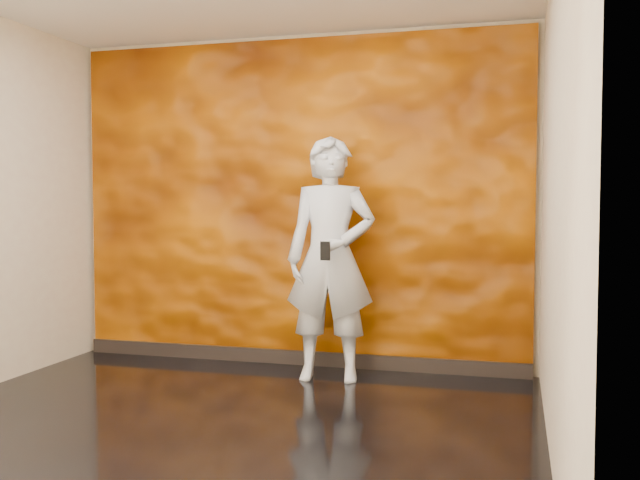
{
  "coord_description": "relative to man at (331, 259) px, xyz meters",
  "views": [
    {
      "loc": [
        1.81,
        -3.83,
        1.38
      ],
      "look_at": [
        0.44,
        1.1,
        1.11
      ],
      "focal_mm": 40.0,
      "sensor_mm": 36.0,
      "label": 1
    }
  ],
  "objects": [
    {
      "name": "room",
      "position": [
        -0.42,
        -1.51,
        0.45
      ],
      "size": [
        4.02,
        4.02,
        2.81
      ],
      "color": "black",
      "rests_on": "ground"
    },
    {
      "name": "feature_wall",
      "position": [
        -0.42,
        0.45,
        0.43
      ],
      "size": [
        3.9,
        0.06,
        2.75
      ],
      "primitive_type": "cube",
      "color": "#C86200",
      "rests_on": "ground"
    },
    {
      "name": "baseboard",
      "position": [
        -0.42,
        0.41,
        -0.89
      ],
      "size": [
        3.9,
        0.04,
        0.12
      ],
      "primitive_type": "cube",
      "color": "black",
      "rests_on": "ground"
    },
    {
      "name": "man",
      "position": [
        0.0,
        0.0,
        0.0
      ],
      "size": [
        0.74,
        0.54,
        1.89
      ],
      "primitive_type": "imported",
      "rotation": [
        0.0,
        0.0,
        0.13
      ],
      "color": "#9DA4AD",
      "rests_on": "ground"
    },
    {
      "name": "phone",
      "position": [
        0.03,
        -0.29,
        0.08
      ],
      "size": [
        0.08,
        0.03,
        0.14
      ],
      "primitive_type": "cube",
      "rotation": [
        0.0,
        0.0,
        -0.14
      ],
      "color": "black",
      "rests_on": "man"
    }
  ]
}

